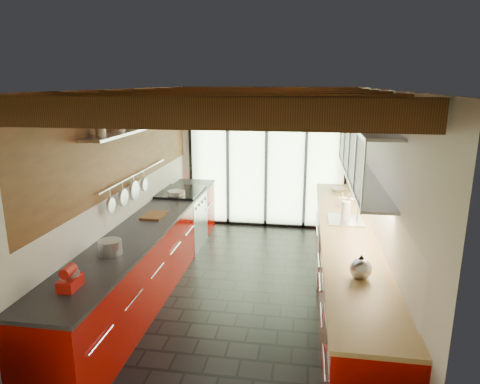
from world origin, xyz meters
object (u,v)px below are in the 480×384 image
Objects in this scene: stand_mixer at (71,279)px; paper_towel at (346,211)px; kettle at (361,267)px; bowl at (338,189)px; soap_bottle at (342,200)px.

paper_towel is at bearing 42.42° from stand_mixer.
kettle reaches higher than bowl.
soap_bottle is 0.94m from bowl.
paper_towel reaches higher than stand_mixer.
paper_towel reaches higher than bowl.
bowl is (0.00, 3.30, -0.08)m from kettle.
stand_mixer is 1.03× the size of bowl.
paper_towel is (2.54, 2.32, 0.04)m from stand_mixer.
paper_towel is 1.46× the size of soap_bottle.
soap_bottle is 0.88× the size of bowl.
paper_towel is at bearing -90.00° from bowl.
stand_mixer is 0.88× the size of kettle.
kettle is 2.36m from soap_bottle.
soap_bottle is (2.54, 2.96, 0.02)m from stand_mixer.
paper_towel is 0.64m from soap_bottle.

